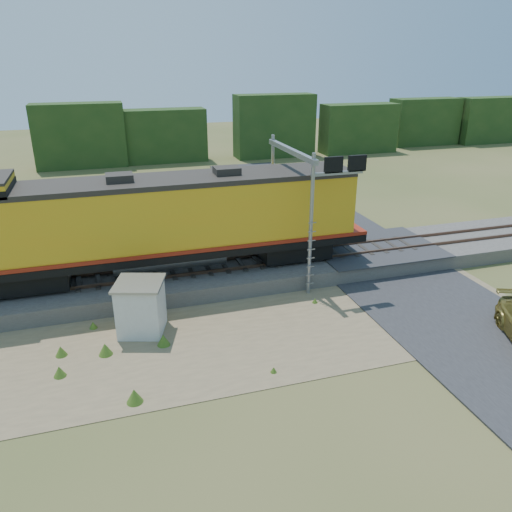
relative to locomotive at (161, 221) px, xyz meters
name	(u,v)px	position (x,y,z in m)	size (l,w,h in m)	color
ground	(298,330)	(4.87, -6.00, -3.54)	(140.00, 140.00, 0.00)	#475123
ballast	(257,268)	(4.87, 0.00, -3.14)	(70.00, 5.00, 0.80)	slate
rails	(257,260)	(4.87, 0.00, -2.66)	(70.00, 1.54, 0.16)	brown
dirt_shoulder	(251,331)	(2.87, -5.50, -3.52)	(26.00, 8.00, 0.03)	#8C7754
road	(428,299)	(11.87, -5.26, -3.45)	(7.00, 66.00, 0.86)	#38383A
tree_line_north	(169,133)	(4.87, 32.00, -0.47)	(130.00, 3.00, 6.50)	#1D3A15
weed_clumps	(219,342)	(1.37, -5.90, -3.54)	(15.00, 6.20, 0.56)	#41641C
locomotive	(161,221)	(0.00, 0.00, 0.00)	(20.23, 3.08, 5.22)	black
shed	(141,307)	(-1.52, -4.11, -2.37)	(2.44, 2.44, 2.31)	silver
signal_gantry	(302,180)	(7.00, -0.66, 1.68)	(2.75, 6.20, 6.94)	gray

